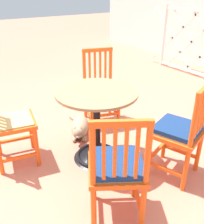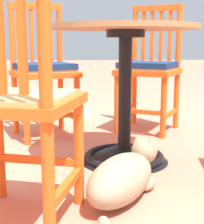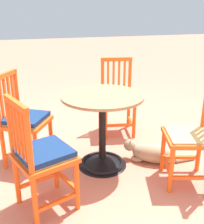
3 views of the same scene
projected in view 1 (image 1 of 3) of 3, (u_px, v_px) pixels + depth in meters
The scene contains 7 objects.
ground_plane at pixel (83, 159), 2.66m from camera, with size 24.00×24.00×0.00m, color #C6755B.
cafe_table at pixel (97, 133), 2.57m from camera, with size 0.76×0.76×0.73m.
orange_chair_by_planter at pixel (10, 123), 2.45m from camera, with size 0.47×0.47×0.91m.
orange_chair_tucked_in at pixel (117, 169), 1.83m from camera, with size 0.55×0.55×0.91m.
orange_chair_facing_out at pixel (180, 132), 2.27m from camera, with size 0.51×0.51×0.91m.
orange_chair_near_fence at pixel (101, 89), 3.23m from camera, with size 0.50×0.50×0.91m.
tabby_cat at pixel (80, 128), 3.05m from camera, with size 0.70×0.41×0.23m.
Camera 1 is at (1.92, -1.03, 1.61)m, focal length 41.76 mm.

